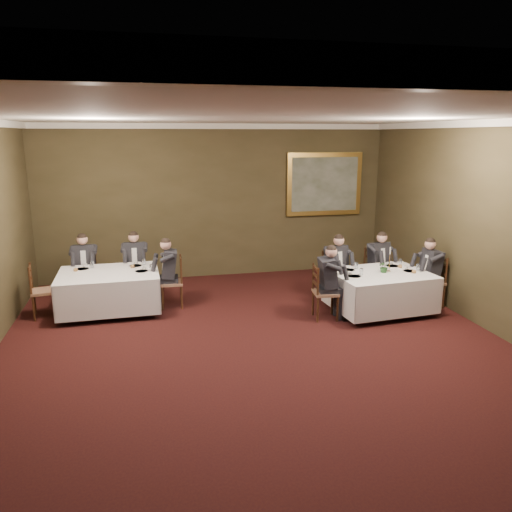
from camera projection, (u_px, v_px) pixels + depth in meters
name	position (u px, v px, depth m)	size (l,w,h in m)	color
ground	(269.00, 368.00, 7.16)	(10.00, 10.00, 0.00)	black
ceiling	(270.00, 115.00, 6.33)	(8.00, 10.00, 0.10)	silver
back_wall	(216.00, 202.00, 11.49)	(8.00, 0.10, 3.50)	#38311C
crown_molding	(270.00, 120.00, 6.35)	(8.00, 10.00, 0.12)	white
table_main	(380.00, 289.00, 9.32)	(1.89, 1.50, 0.67)	black
table_second	(109.00, 289.00, 9.34)	(1.87, 1.44, 0.67)	black
chair_main_backleft	(334.00, 286.00, 10.07)	(0.52, 0.51, 1.00)	#865F44
diner_main_backleft	(335.00, 275.00, 10.00)	(0.50, 0.56, 1.35)	black
chair_main_backright	(376.00, 282.00, 10.35)	(0.53, 0.52, 1.00)	#865F44
diner_main_backright	(377.00, 271.00, 10.29)	(0.51, 0.57, 1.35)	black
chair_main_endleft	(324.00, 303.00, 9.03)	(0.46, 0.48, 1.00)	#865F44
diner_main_endleft	(326.00, 291.00, 8.98)	(0.52, 0.45, 1.35)	black
chair_main_endright	(430.00, 292.00, 9.69)	(0.42, 0.44, 1.00)	#865F44
diner_main_endright	(431.00, 281.00, 9.63)	(0.48, 0.42, 1.35)	black
chair_sec_backleft	(87.00, 285.00, 10.16)	(0.44, 0.42, 1.00)	#865F44
diner_sec_backleft	(86.00, 274.00, 10.10)	(0.42, 0.48, 1.35)	black
chair_sec_backright	(136.00, 281.00, 10.39)	(0.46, 0.44, 1.00)	#865F44
diner_sec_backright	(136.00, 271.00, 10.33)	(0.43, 0.49, 1.35)	black
chair_sec_endright	(173.00, 292.00, 9.65)	(0.44, 0.46, 1.00)	#865F44
diner_sec_endright	(171.00, 281.00, 9.60)	(0.50, 0.44, 1.35)	black
chair_sec_endleft	(44.00, 302.00, 9.11)	(0.48, 0.50, 1.00)	#865F44
centerpiece	(384.00, 266.00, 9.25)	(0.22, 0.19, 0.24)	#2D5926
candlestick	(389.00, 262.00, 9.32)	(0.07, 0.07, 0.48)	#A67432
place_setting_table_main	(350.00, 268.00, 9.48)	(0.33, 0.31, 0.14)	white
place_setting_table_second	(85.00, 267.00, 9.55)	(0.33, 0.31, 0.14)	white
painting	(324.00, 184.00, 11.90)	(1.85, 0.09, 1.49)	#BE8F45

